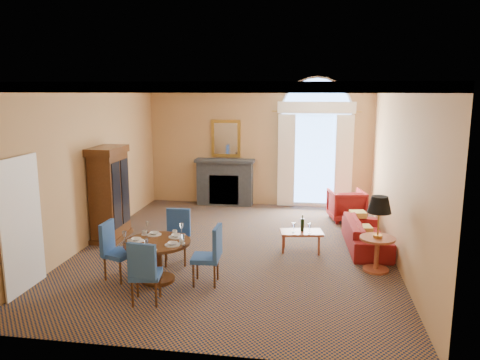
% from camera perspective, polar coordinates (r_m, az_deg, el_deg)
% --- Properties ---
extents(ground, '(7.50, 7.50, 0.00)m').
position_cam_1_polar(ground, '(9.38, -0.49, -8.41)').
color(ground, '#121E39').
rests_on(ground, ground).
extents(room_envelope, '(6.04, 7.52, 3.45)m').
position_cam_1_polar(room_envelope, '(9.52, 0.01, 7.36)').
color(room_envelope, tan).
rests_on(room_envelope, ground).
extents(armoire, '(0.56, 1.00, 1.96)m').
position_cam_1_polar(armoire, '(10.13, -15.62, -1.79)').
color(armoire, '#3D200D').
rests_on(armoire, ground).
extents(dining_table, '(1.09, 1.09, 0.89)m').
position_cam_1_polar(dining_table, '(7.85, -10.03, -8.47)').
color(dining_table, '#3D200D').
rests_on(dining_table, ground).
extents(dining_chair_north, '(0.54, 0.54, 0.98)m').
position_cam_1_polar(dining_chair_north, '(8.63, -7.71, -6.35)').
color(dining_chair_north, navy).
rests_on(dining_chair_north, ground).
extents(dining_chair_south, '(0.50, 0.50, 0.98)m').
position_cam_1_polar(dining_chair_south, '(7.03, -11.62, -10.59)').
color(dining_chair_south, navy).
rests_on(dining_chair_south, ground).
extents(dining_chair_east, '(0.47, 0.46, 0.98)m').
position_cam_1_polar(dining_chair_east, '(7.61, -3.53, -8.67)').
color(dining_chair_east, navy).
rests_on(dining_chair_east, ground).
extents(dining_chair_west, '(0.56, 0.56, 0.98)m').
position_cam_1_polar(dining_chair_west, '(8.08, -15.16, -7.85)').
color(dining_chair_west, navy).
rests_on(dining_chair_west, ground).
extents(sofa, '(0.86, 1.94, 0.56)m').
position_cam_1_polar(sofa, '(9.68, 15.15, -6.44)').
color(sofa, maroon).
rests_on(sofa, ground).
extents(armchair, '(0.95, 0.97, 0.75)m').
position_cam_1_polar(armchair, '(11.56, 12.85, -2.99)').
color(armchair, maroon).
rests_on(armchair, ground).
extents(coffee_table, '(0.87, 0.58, 0.74)m').
position_cam_1_polar(coffee_table, '(9.19, 7.50, -6.36)').
color(coffee_table, '#AC5233').
rests_on(coffee_table, ground).
extents(side_table, '(0.61, 0.61, 1.30)m').
position_cam_1_polar(side_table, '(8.39, 16.52, -5.17)').
color(side_table, '#AC5233').
rests_on(side_table, ground).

